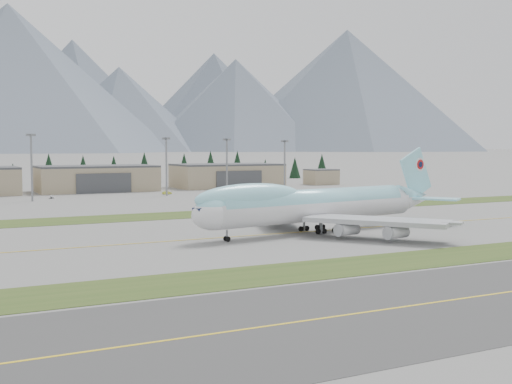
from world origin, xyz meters
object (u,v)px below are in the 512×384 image
boeing_747_freighter (315,204)px  service_vehicle_c (257,190)px  hangar_center (97,178)px  hangar_right (227,175)px  service_vehicle_a (52,198)px  service_vehicle_b (167,194)px

boeing_747_freighter → service_vehicle_c: 137.37m
hangar_center → service_vehicle_c: bearing=-20.3°
boeing_747_freighter → hangar_right: bearing=63.4°
service_vehicle_a → service_vehicle_b: (43.50, -0.14, 0.00)m
hangar_center → hangar_right: size_ratio=1.00×
hangar_center → service_vehicle_b: 37.34m
boeing_747_freighter → service_vehicle_a: (-36.56, 120.70, -6.12)m
boeing_747_freighter → hangar_right: size_ratio=1.48×
hangar_right → service_vehicle_b: 50.40m
hangar_right → boeing_747_freighter: bearing=-107.1°
service_vehicle_a → service_vehicle_c: 87.08m
hangar_center → service_vehicle_a: bearing=-127.0°
boeing_747_freighter → hangar_right: (46.49, 151.33, -0.74)m
service_vehicle_c → service_vehicle_a: bearing=-162.8°
hangar_right → service_vehicle_b: hangar_right is taller
service_vehicle_b → hangar_right: bearing=-67.0°
service_vehicle_a → hangar_right: bearing=32.9°
hangar_center → service_vehicle_a: 38.71m
hangar_right → service_vehicle_b: (-39.55, -30.77, -5.39)m
hangar_right → service_vehicle_a: 88.68m
hangar_right → service_vehicle_c: (3.75, -23.62, -5.39)m
service_vehicle_a → boeing_747_freighter: bearing=-60.5°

